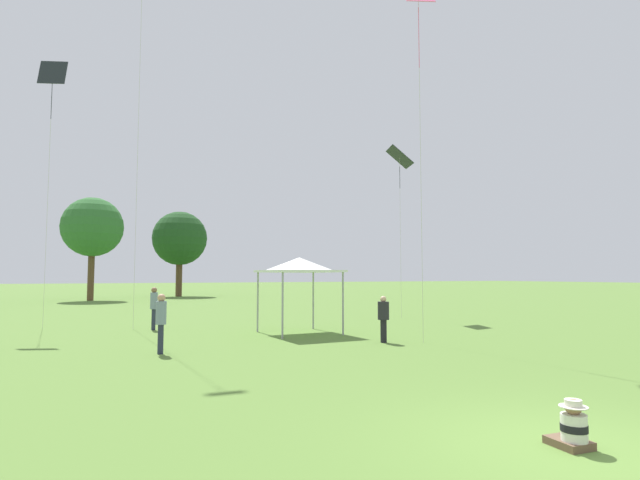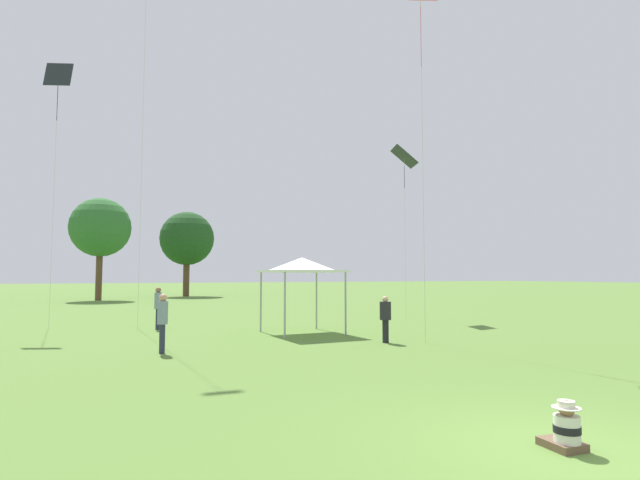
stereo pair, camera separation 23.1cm
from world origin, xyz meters
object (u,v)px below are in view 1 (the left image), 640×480
canopy_tent (299,265)px  kite_5 (52,79)px  seated_toddler (573,427)px  distant_tree_1 (92,227)px  distant_tree_0 (180,239)px  person_standing_4 (154,304)px  person_standing_5 (161,317)px  kite_4 (418,10)px  person_standing_1 (383,315)px  kite_6 (400,159)px

canopy_tent → kite_5: bearing=143.9°
seated_toddler → distant_tree_1: (-4.91, 44.14, 6.21)m
seated_toddler → canopy_tent: (1.82, 13.10, 2.32)m
canopy_tent → distant_tree_0: size_ratio=0.32×
person_standing_4 → canopy_tent: 6.26m
person_standing_5 → kite_4: bearing=-38.4°
seated_toddler → person_standing_5: bearing=114.4°
person_standing_1 → person_standing_5: person_standing_5 is taller
person_standing_1 → kite_5: 17.52m
person_standing_5 → kite_6: (13.02, 6.98, 7.36)m
person_standing_4 → canopy_tent: bearing=-140.8°
kite_6 → person_standing_1: bearing=-154.0°
kite_5 → distant_tree_1: size_ratio=1.27×
kite_4 → distant_tree_0: bearing=158.3°
kite_6 → kite_4: bearing=-146.4°
person_standing_1 → person_standing_5: 7.00m
person_standing_4 → distant_tree_1: 27.97m
kite_6 → person_standing_5: bearing=-177.5°
seated_toddler → person_standing_5: size_ratio=0.37×
person_standing_1 → distant_tree_0: 40.41m
person_standing_5 → kite_6: 16.51m
person_standing_1 → distant_tree_0: size_ratio=0.17×
person_standing_1 → kite_4: (1.14, -0.61, 10.41)m
person_standing_5 → seated_toddler: bearing=-99.6°
canopy_tent → kite_5: 13.73m
seated_toddler → person_standing_1: size_ratio=0.41×
person_standing_1 → kite_4: size_ratio=0.13×
seated_toddler → kite_6: 21.23m
distant_tree_1 → seated_toddler: bearing=-83.7°
distant_tree_1 → person_standing_5: bearing=-87.9°
person_standing_5 → distant_tree_0: 40.36m
kite_6 → distant_tree_0: bearing=74.3°
kite_6 → kite_5: bearing=146.1°
person_standing_1 → kite_4: bearing=-113.1°
person_standing_5 → kite_5: (-3.46, 9.36, 9.72)m
kite_4 → kite_5: bearing=-155.5°
canopy_tent → kite_5: kite_5 is taller
canopy_tent → person_standing_5: bearing=-152.4°
distant_tree_1 → person_standing_4: bearing=-86.0°
seated_toddler → distant_tree_0: (3.66, 49.61, 5.84)m
kite_4 → distant_tree_1: bearing=172.1°
canopy_tent → kite_4: 10.02m
seated_toddler → distant_tree_0: size_ratio=0.07×
kite_6 → distant_tree_1: bearing=92.3°
person_standing_4 → seated_toddler: bearing=176.4°
canopy_tent → kite_6: 10.38m
canopy_tent → seated_toddler: bearing=-97.9°
person_standing_1 → kite_6: bearing=-33.2°
distant_tree_0 → person_standing_1: bearing=-90.5°
canopy_tent → kite_4: (2.63, -4.17, 8.72)m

